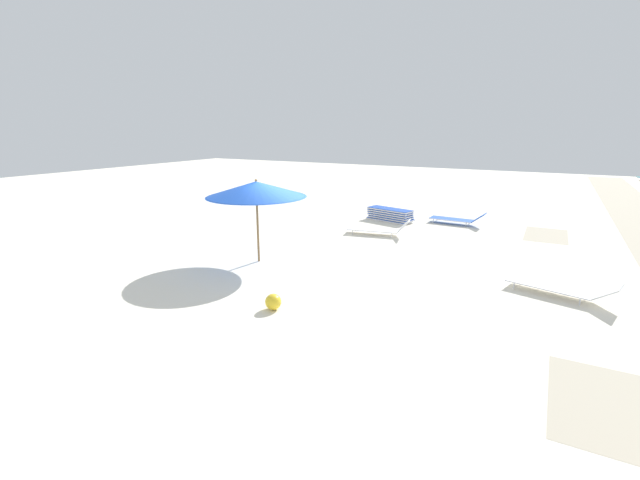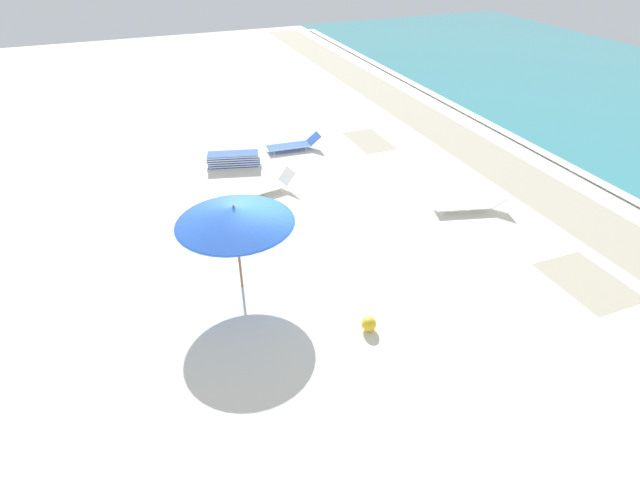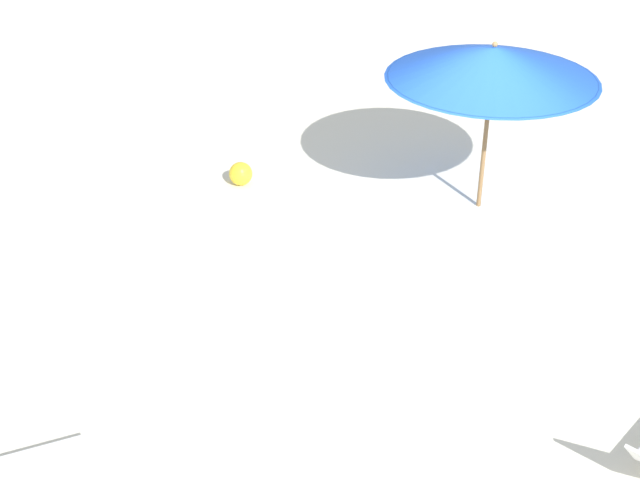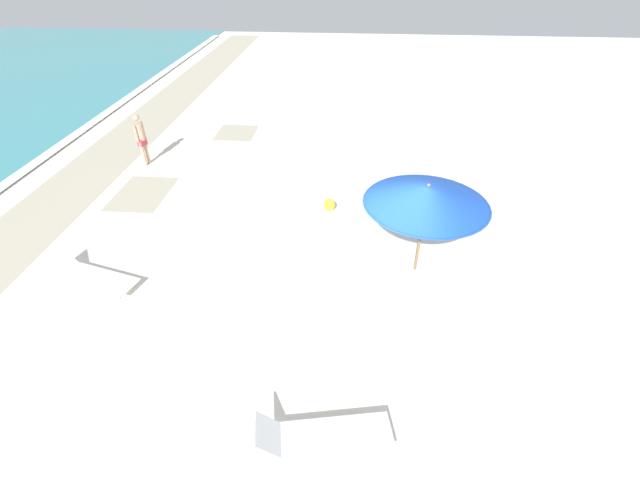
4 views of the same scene
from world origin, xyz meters
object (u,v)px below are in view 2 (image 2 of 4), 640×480
Objects in this scene: sun_lounger_beside_umbrella at (265,187)px; beach_ball at (369,324)px; beach_umbrella at (235,215)px; sun_lounger_near_water_left at (469,204)px; sun_lounger_under_umbrella at (294,144)px; lounger_stack at (234,160)px.

sun_lounger_beside_umbrella is 7.00m from beach_ball.
sun_lounger_beside_umbrella is (-4.47, 1.88, -1.81)m from beach_umbrella.
beach_umbrella is 7.72m from sun_lounger_near_water_left.
lounger_stack is at bearing -72.90° from sun_lounger_under_umbrella.
lounger_stack is 6.01× the size of beach_ball.
beach_ball is at bearing 41.31° from beach_umbrella.
lounger_stack is 2.59m from sun_lounger_under_umbrella.
beach_ball is (10.00, -1.72, -0.04)m from sun_lounger_under_umbrella.
beach_umbrella reaches higher than sun_lounger_near_water_left.
sun_lounger_beside_umbrella reaches higher than sun_lounger_under_umbrella.
beach_umbrella reaches higher than sun_lounger_beside_umbrella.
sun_lounger_near_water_left reaches higher than lounger_stack.
beach_ball is (2.52, 2.22, -1.86)m from beach_umbrella.
lounger_stack is 8.32m from sun_lounger_near_water_left.
sun_lounger_beside_umbrella is (2.38, 0.46, -0.03)m from lounger_stack.
sun_lounger_under_umbrella is 6.19× the size of beach_ball.
sun_lounger_near_water_left is at bearing 98.39° from beach_umbrella.
beach_umbrella is 7.22m from lounger_stack.
sun_lounger_beside_umbrella is at bearing -31.15° from sun_lounger_under_umbrella.
lounger_stack is 0.97× the size of sun_lounger_under_umbrella.
sun_lounger_under_umbrella reaches higher than sun_lounger_near_water_left.
beach_umbrella is 3.84m from beach_ball.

